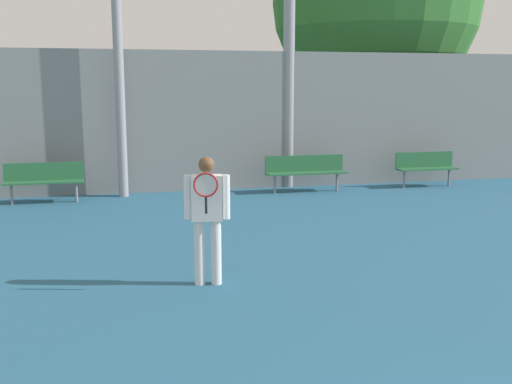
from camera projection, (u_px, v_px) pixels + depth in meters
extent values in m
cylinder|color=silver|center=(199.00, 252.00, 7.88)|extent=(0.14, 0.14, 0.87)
cylinder|color=silver|center=(216.00, 252.00, 7.89)|extent=(0.14, 0.14, 0.87)
cube|color=white|center=(207.00, 198.00, 7.75)|extent=(0.43, 0.27, 0.60)
cylinder|color=white|center=(188.00, 197.00, 7.74)|extent=(0.10, 0.10, 0.58)
cylinder|color=white|center=(226.00, 197.00, 7.76)|extent=(0.10, 0.10, 0.58)
sphere|color=brown|center=(206.00, 165.00, 7.68)|extent=(0.21, 0.21, 0.21)
cylinder|color=black|center=(206.00, 205.00, 7.49)|extent=(0.03, 0.03, 0.22)
torus|color=red|center=(206.00, 185.00, 7.44)|extent=(0.31, 0.08, 0.31)
cylinder|color=silver|center=(206.00, 185.00, 7.44)|extent=(0.26, 0.06, 0.27)
cube|color=#28663D|center=(427.00, 169.00, 15.46)|extent=(1.61, 0.40, 0.04)
cylinder|color=gray|center=(404.00, 179.00, 15.35)|extent=(0.06, 0.06, 0.45)
cylinder|color=gray|center=(449.00, 177.00, 15.64)|extent=(0.06, 0.06, 0.45)
cube|color=#28663D|center=(424.00, 160.00, 15.59)|extent=(1.61, 0.04, 0.40)
cube|color=#28663D|center=(44.00, 182.00, 13.31)|extent=(1.72, 0.40, 0.04)
cylinder|color=gray|center=(12.00, 194.00, 13.20)|extent=(0.06, 0.06, 0.45)
cylinder|color=gray|center=(76.00, 192.00, 13.51)|extent=(0.06, 0.06, 0.45)
cube|color=#28663D|center=(44.00, 171.00, 13.45)|extent=(1.72, 0.04, 0.40)
cube|color=#28663D|center=(306.00, 173.00, 14.71)|extent=(2.01, 0.40, 0.04)
cylinder|color=gray|center=(275.00, 184.00, 14.57)|extent=(0.06, 0.06, 0.45)
cylinder|color=gray|center=(337.00, 182.00, 14.94)|extent=(0.06, 0.06, 0.45)
cube|color=#28663D|center=(304.00, 163.00, 14.84)|extent=(2.01, 0.04, 0.40)
cylinder|color=#939399|center=(289.00, 24.00, 14.91)|extent=(0.29, 0.29, 8.22)
cube|color=gray|center=(237.00, 121.00, 14.96)|extent=(24.00, 0.06, 3.44)
cylinder|color=brown|center=(371.00, 125.00, 20.09)|extent=(0.33, 0.33, 2.56)
sphere|color=#387A33|center=(375.00, 3.00, 19.39)|extent=(6.67, 6.67, 6.67)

